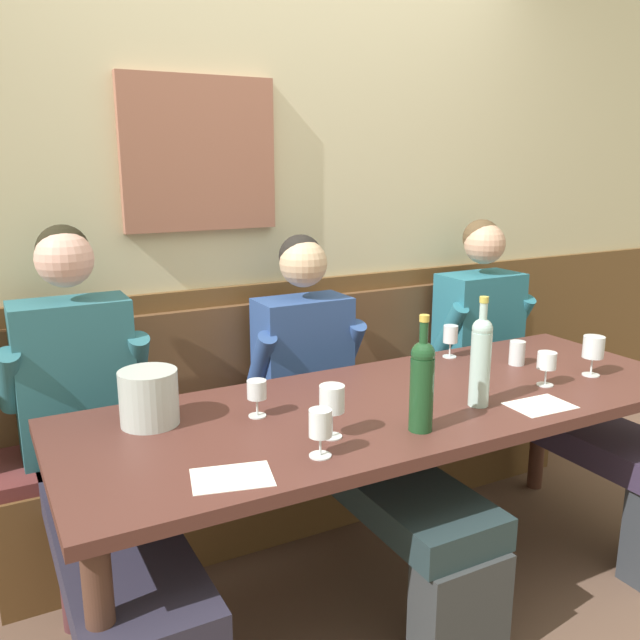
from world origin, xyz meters
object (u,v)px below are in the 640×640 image
at_px(wine_glass_center_front, 320,425).
at_px(wall_bench, 307,450).
at_px(person_center_right_seat, 94,447).
at_px(water_tumbler_center, 517,353).
at_px(person_right_seat, 527,369).
at_px(person_left_seat, 344,409).
at_px(wine_glass_mid_right, 593,349).
at_px(dining_table, 396,421).
at_px(ice_bucket, 149,398).
at_px(wine_glass_near_bucket, 547,362).
at_px(wine_bottle_green_tall, 481,358).
at_px(wine_bottle_clear_water, 422,382).
at_px(wine_glass_right_end, 257,392).
at_px(wine_glass_by_bottle, 332,401).
at_px(wine_glass_left_end, 450,335).

bearing_deg(wine_glass_center_front, wall_bench, 65.22).
height_order(wall_bench, person_center_right_seat, person_center_right_seat).
bearing_deg(water_tumbler_center, person_right_seat, 37.48).
height_order(person_left_seat, wine_glass_mid_right, person_left_seat).
height_order(person_center_right_seat, water_tumbler_center, person_center_right_seat).
bearing_deg(dining_table, ice_bucket, 166.76).
bearing_deg(person_left_seat, person_center_right_seat, 178.92).
height_order(person_center_right_seat, wine_glass_near_bucket, person_center_right_seat).
height_order(wine_bottle_green_tall, water_tumbler_center, wine_bottle_green_tall).
bearing_deg(wine_bottle_green_tall, wine_glass_mid_right, 3.91).
distance_m(wall_bench, wine_bottle_clear_water, 1.13).
bearing_deg(wall_bench, person_left_seat, -93.81).
xyz_separation_m(wall_bench, wine_glass_right_end, (-0.48, -0.60, 0.55)).
distance_m(dining_table, wine_glass_center_front, 0.54).
bearing_deg(wine_glass_by_bottle, person_right_seat, 21.12).
bearing_deg(wine_glass_near_bucket, person_right_seat, 50.31).
distance_m(wine_glass_near_bucket, wine_glass_right_end, 1.07).
height_order(person_right_seat, wine_glass_center_front, person_right_seat).
xyz_separation_m(wine_glass_center_front, wine_glass_left_end, (0.93, 0.59, 0.00)).
height_order(person_left_seat, wine_glass_center_front, person_left_seat).
bearing_deg(person_left_seat, wine_glass_near_bucket, -37.16).
height_order(person_right_seat, wine_bottle_clear_water, person_right_seat).
distance_m(person_left_seat, wine_bottle_green_tall, 0.62).
distance_m(wine_glass_mid_right, water_tumbler_center, 0.29).
relative_size(wall_bench, wine_glass_by_bottle, 15.90).
distance_m(person_right_seat, wine_glass_mid_right, 0.54).
relative_size(person_center_right_seat, wine_glass_mid_right, 8.63).
height_order(wine_glass_left_end, wine_glass_near_bucket, wine_glass_left_end).
xyz_separation_m(wine_bottle_green_tall, wine_glass_mid_right, (0.60, 0.04, -0.06)).
relative_size(person_center_right_seat, water_tumbler_center, 13.80).
bearing_deg(wine_glass_mid_right, person_right_seat, 72.93).
bearing_deg(ice_bucket, wine_glass_right_end, -17.29).
xyz_separation_m(wall_bench, dining_table, (0.00, -0.69, 0.39)).
bearing_deg(wine_glass_mid_right, dining_table, 171.00).
bearing_deg(wine_glass_mid_right, person_center_right_seat, 165.21).
height_order(wall_bench, wine_glass_mid_right, wall_bench).
distance_m(person_right_seat, wine_glass_center_front, 1.54).
bearing_deg(wine_glass_mid_right, wine_glass_by_bottle, -178.06).
bearing_deg(person_left_seat, wine_glass_right_end, -153.14).
relative_size(wine_glass_mid_right, wine_glass_by_bottle, 0.96).
bearing_deg(person_center_right_seat, ice_bucket, -44.31).
bearing_deg(ice_bucket, water_tumbler_center, -3.09).
height_order(dining_table, person_left_seat, person_left_seat).
relative_size(wall_bench, person_left_seat, 2.05).
distance_m(wine_glass_center_front, wine_glass_left_end, 1.10).
height_order(wall_bench, dining_table, wall_bench).
xyz_separation_m(person_center_right_seat, person_right_seat, (1.91, -0.00, -0.02)).
xyz_separation_m(wine_glass_near_bucket, wine_glass_right_end, (-1.05, 0.22, -0.00)).
distance_m(wine_bottle_green_tall, water_tumbler_center, 0.54).
xyz_separation_m(wine_glass_center_front, wine_glass_near_bucket, (1.01, 0.14, -0.01)).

